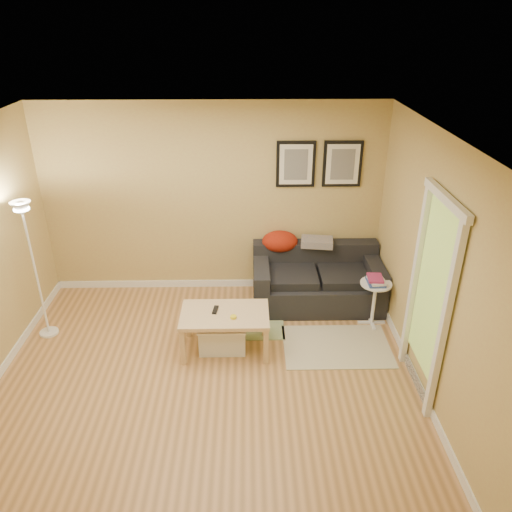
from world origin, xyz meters
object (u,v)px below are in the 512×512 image
(storage_bin, at_px, (223,335))
(book_stack, at_px, (376,280))
(floor_lamp, at_px, (36,275))
(sofa, at_px, (317,278))
(coffee_table, at_px, (225,331))
(side_table, at_px, (374,303))

(storage_bin, distance_m, book_stack, 1.97)
(book_stack, height_order, floor_lamp, floor_lamp)
(sofa, height_order, coffee_table, sofa)
(sofa, bearing_deg, storage_bin, -141.27)
(book_stack, relative_size, floor_lamp, 0.15)
(coffee_table, distance_m, side_table, 1.90)
(storage_bin, distance_m, side_table, 1.93)
(sofa, bearing_deg, book_stack, -39.60)
(sofa, height_order, book_stack, sofa)
(side_table, xyz_separation_m, book_stack, (-0.01, -0.00, 0.34))
(sofa, distance_m, floor_lamp, 3.47)
(sofa, xyz_separation_m, side_table, (0.64, -0.52, -0.08))
(book_stack, bearing_deg, coffee_table, -158.54)
(sofa, distance_m, side_table, 0.83)
(coffee_table, height_order, floor_lamp, floor_lamp)
(sofa, relative_size, coffee_table, 1.70)
(coffee_table, relative_size, book_stack, 3.74)
(book_stack, distance_m, floor_lamp, 4.02)
(coffee_table, bearing_deg, floor_lamp, -168.77)
(storage_bin, height_order, floor_lamp, floor_lamp)
(floor_lamp, bearing_deg, coffee_table, -9.25)
(side_table, bearing_deg, floor_lamp, -177.95)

